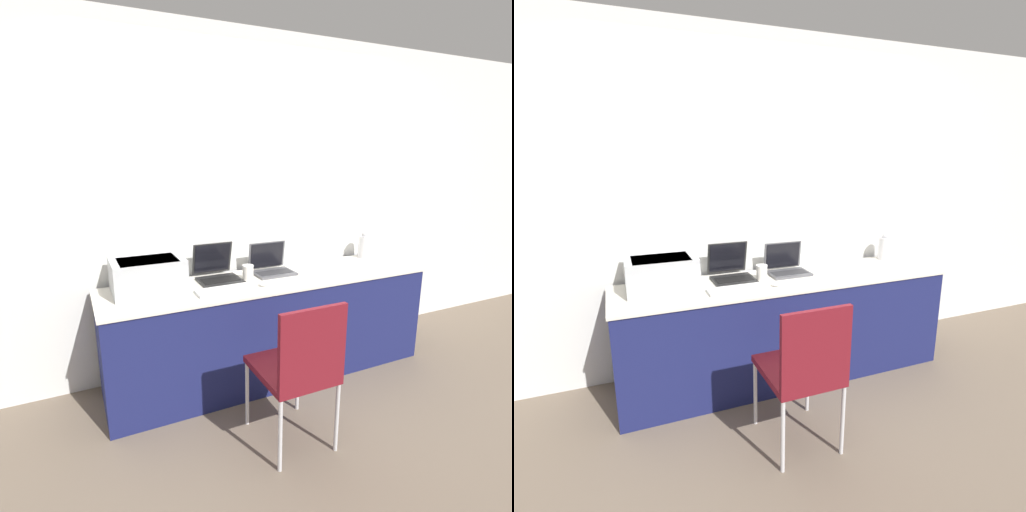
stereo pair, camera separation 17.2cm
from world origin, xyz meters
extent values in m
plane|color=#6B5B4C|center=(0.00, 0.00, 0.00)|extent=(14.00, 14.00, 0.00)
cube|color=silver|center=(0.00, 0.68, 1.30)|extent=(8.00, 0.05, 2.60)
cube|color=#191E51|center=(0.00, 0.30, 0.38)|extent=(2.50, 0.59, 0.77)
cube|color=silver|center=(0.00, 0.30, 0.78)|extent=(2.52, 0.61, 0.02)
cube|color=#B2B7BC|center=(-0.89, 0.39, 0.90)|extent=(0.47, 0.36, 0.23)
cube|color=black|center=(-0.89, 0.36, 1.00)|extent=(0.38, 0.27, 0.04)
cube|color=black|center=(-0.38, 0.39, 0.79)|extent=(0.31, 0.25, 0.02)
cube|color=black|center=(-0.38, 0.37, 0.81)|extent=(0.27, 0.14, 0.00)
cube|color=black|center=(-0.38, 0.55, 0.93)|extent=(0.31, 0.08, 0.25)
cube|color=black|center=(-0.38, 0.54, 0.93)|extent=(0.28, 0.06, 0.22)
cube|color=#4C4C51|center=(0.07, 0.39, 0.79)|extent=(0.31, 0.22, 0.02)
cube|color=#2D2D30|center=(0.07, 0.38, 0.81)|extent=(0.28, 0.12, 0.00)
cube|color=#4C4C51|center=(0.07, 0.52, 0.91)|extent=(0.31, 0.04, 0.22)
cube|color=black|center=(0.07, 0.51, 0.91)|extent=(0.28, 0.03, 0.20)
cube|color=silver|center=(-0.42, 0.17, 0.80)|extent=(0.41, 0.15, 0.02)
cylinder|color=white|center=(-0.18, 0.33, 0.84)|extent=(0.08, 0.08, 0.11)
cylinder|color=white|center=(-0.18, 0.33, 0.90)|extent=(0.08, 0.08, 0.01)
ellipsoid|color=silver|center=(-0.13, 0.16, 0.80)|extent=(0.08, 0.05, 0.03)
cylinder|color=silver|center=(1.05, 0.50, 0.89)|extent=(0.12, 0.12, 0.20)
sphere|color=silver|center=(1.05, 0.50, 1.00)|extent=(0.06, 0.06, 0.06)
cube|color=maroon|center=(-0.24, -0.43, 0.46)|extent=(0.41, 0.47, 0.04)
cube|color=maroon|center=(-0.24, -0.65, 0.70)|extent=(0.41, 0.03, 0.44)
cylinder|color=silver|center=(-0.43, -0.21, 0.22)|extent=(0.02, 0.02, 0.44)
cylinder|color=silver|center=(-0.06, -0.21, 0.22)|extent=(0.02, 0.02, 0.44)
cylinder|color=silver|center=(-0.43, -0.64, 0.22)|extent=(0.02, 0.02, 0.44)
cylinder|color=silver|center=(-0.06, -0.64, 0.22)|extent=(0.02, 0.02, 0.44)
camera|label=1|loc=(-1.33, -2.26, 1.69)|focal=28.00mm
camera|label=2|loc=(-1.17, -2.32, 1.69)|focal=28.00mm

